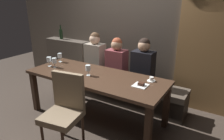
% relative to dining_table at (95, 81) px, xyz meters
% --- Properties ---
extents(ground, '(9.00, 9.00, 0.00)m').
position_rel_dining_table_xyz_m(ground, '(0.00, 0.00, -0.65)').
color(ground, '#382D26').
extents(back_wall_tiled, '(6.00, 0.12, 3.00)m').
position_rel_dining_table_xyz_m(back_wall_tiled, '(0.00, 1.22, 0.85)').
color(back_wall_tiled, brown).
rests_on(back_wall_tiled, ground).
extents(arched_door, '(0.90, 0.05, 2.55)m').
position_rel_dining_table_xyz_m(arched_door, '(1.35, 1.15, 0.71)').
color(arched_door, olive).
rests_on(arched_door, ground).
extents(back_counter, '(1.10, 0.28, 0.95)m').
position_rel_dining_table_xyz_m(back_counter, '(-1.55, 1.04, -0.18)').
color(back_counter, '#494138').
rests_on(back_counter, ground).
extents(dining_table, '(2.20, 0.84, 0.74)m').
position_rel_dining_table_xyz_m(dining_table, '(0.00, 0.00, 0.00)').
color(dining_table, '#342217').
rests_on(dining_table, ground).
extents(banquette_bench, '(2.50, 0.44, 0.45)m').
position_rel_dining_table_xyz_m(banquette_bench, '(0.00, 0.70, -0.42)').
color(banquette_bench, '#312A23').
rests_on(banquette_bench, ground).
extents(chair_near_side, '(0.51, 0.51, 0.98)m').
position_rel_dining_table_xyz_m(chair_near_side, '(0.05, -0.72, -0.09)').
color(chair_near_side, '#3D281C').
rests_on(chair_near_side, ground).
extents(diner_redhead, '(0.36, 0.24, 0.80)m').
position_rel_dining_table_xyz_m(diner_redhead, '(-0.54, 0.73, 0.17)').
color(diner_redhead, '#9E9384').
rests_on(diner_redhead, banquette_bench).
extents(diner_bearded, '(0.36, 0.24, 0.75)m').
position_rel_dining_table_xyz_m(diner_bearded, '(-0.04, 0.71, 0.15)').
color(diner_bearded, brown).
rests_on(diner_bearded, banquette_bench).
extents(diner_far_end, '(0.36, 0.24, 0.80)m').
position_rel_dining_table_xyz_m(diner_far_end, '(0.49, 0.68, 0.18)').
color(diner_far_end, black).
rests_on(diner_far_end, banquette_bench).
extents(wine_bottle_dark_red, '(0.08, 0.08, 0.33)m').
position_rel_dining_table_xyz_m(wine_bottle_dark_red, '(-1.73, 1.04, 0.42)').
color(wine_bottle_dark_red, black).
rests_on(wine_bottle_dark_red, back_counter).
extents(wine_glass_end_right, '(0.08, 0.08, 0.16)m').
position_rel_dining_table_xyz_m(wine_glass_end_right, '(-0.95, 0.21, 0.20)').
color(wine_glass_end_right, silver).
rests_on(wine_glass_end_right, dining_table).
extents(wine_glass_far_left, '(0.08, 0.08, 0.16)m').
position_rel_dining_table_xyz_m(wine_glass_far_left, '(-0.93, -0.06, 0.20)').
color(wine_glass_far_left, silver).
rests_on(wine_glass_far_left, dining_table).
extents(wine_glass_center_back, '(0.08, 0.08, 0.16)m').
position_rel_dining_table_xyz_m(wine_glass_center_back, '(-0.80, -0.06, 0.20)').
color(wine_glass_center_back, silver).
rests_on(wine_glass_center_back, dining_table).
extents(wine_glass_near_left, '(0.08, 0.08, 0.16)m').
position_rel_dining_table_xyz_m(wine_glass_near_left, '(-0.09, -0.06, 0.20)').
color(wine_glass_near_left, silver).
rests_on(wine_glass_near_left, dining_table).
extents(espresso_cup, '(0.12, 0.12, 0.06)m').
position_rel_dining_table_xyz_m(espresso_cup, '(0.81, 0.23, 0.11)').
color(espresso_cup, white).
rests_on(espresso_cup, dining_table).
extents(dessert_plate, '(0.19, 0.19, 0.05)m').
position_rel_dining_table_xyz_m(dessert_plate, '(0.75, -0.00, 0.10)').
color(dessert_plate, white).
rests_on(dessert_plate, dining_table).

